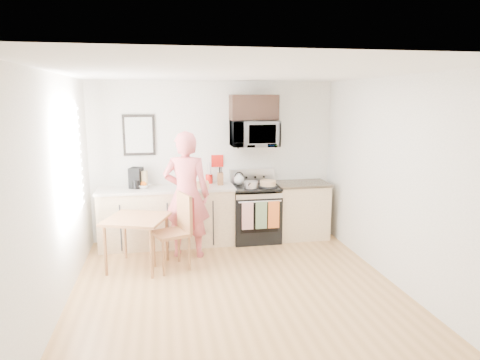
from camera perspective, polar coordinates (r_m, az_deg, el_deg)
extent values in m
plane|color=#9F703D|center=(5.31, -0.12, -15.11)|extent=(4.60, 4.60, 0.00)
cube|color=beige|center=(7.12, -3.46, 2.56)|extent=(4.00, 0.04, 2.60)
cube|color=beige|center=(2.74, 8.74, -11.18)|extent=(4.00, 0.04, 2.60)
cube|color=beige|center=(4.94, -23.62, -2.03)|extent=(0.04, 4.60, 2.60)
cube|color=beige|center=(5.59, 20.48, -0.39)|extent=(0.04, 4.60, 2.60)
cube|color=white|center=(4.78, -0.13, 14.17)|extent=(4.00, 4.60, 0.04)
cube|color=white|center=(5.66, -21.83, 2.21)|extent=(0.02, 1.40, 1.50)
cube|color=white|center=(5.66, -21.73, 2.22)|extent=(0.01, 1.30, 1.40)
cube|color=tan|center=(6.95, -9.66, -4.95)|extent=(2.10, 0.60, 0.90)
cube|color=beige|center=(6.84, -9.78, -1.16)|extent=(2.14, 0.64, 0.04)
cube|color=tan|center=(7.32, 8.12, -4.10)|extent=(0.84, 0.60, 0.90)
cube|color=black|center=(7.21, 8.22, -0.49)|extent=(0.88, 0.64, 0.04)
cube|color=black|center=(7.10, 2.02, -4.99)|extent=(0.76, 0.65, 0.77)
cube|color=black|center=(6.79, 2.60, -5.18)|extent=(0.61, 0.02, 0.45)
cube|color=#B8B8BD|center=(6.71, 2.62, -2.47)|extent=(0.74, 0.02, 0.14)
cylinder|color=#B8B8BD|center=(6.67, 2.70, -2.89)|extent=(0.68, 0.02, 0.02)
cube|color=black|center=(6.98, 2.04, -0.93)|extent=(0.76, 0.65, 0.04)
cube|color=#B8B8BD|center=(7.22, 1.58, 0.60)|extent=(0.76, 0.08, 0.24)
cube|color=silver|center=(6.68, 1.02, -4.81)|extent=(0.18, 0.02, 0.44)
cube|color=#55744D|center=(6.73, 2.86, -4.72)|extent=(0.18, 0.02, 0.44)
cube|color=#D35F1F|center=(6.78, 4.51, -4.62)|extent=(0.18, 0.02, 0.44)
imported|color=#B8B8BD|center=(6.96, 1.90, 6.19)|extent=(0.76, 0.51, 0.42)
cube|color=black|center=(6.98, 1.84, 9.66)|extent=(0.76, 0.35, 0.40)
cube|color=black|center=(7.01, -13.32, 5.86)|extent=(0.50, 0.03, 0.65)
cube|color=#AAAEA4|center=(6.99, -13.33, 5.85)|extent=(0.42, 0.01, 0.56)
cube|color=#A8140E|center=(7.11, -3.05, 2.55)|extent=(0.20, 0.02, 0.20)
imported|color=#B83235|center=(6.31, -7.16, -1.97)|extent=(0.77, 0.59, 1.87)
cube|color=brown|center=(6.03, -13.67, -5.06)|extent=(0.77, 0.77, 0.04)
cylinder|color=brown|center=(5.99, -17.52, -9.01)|extent=(0.04, 0.04, 0.68)
cylinder|color=brown|center=(5.74, -11.72, -9.57)|extent=(0.04, 0.04, 0.68)
cylinder|color=brown|center=(6.53, -15.09, -7.20)|extent=(0.04, 0.04, 0.68)
cylinder|color=brown|center=(6.31, -9.73, -7.62)|extent=(0.04, 0.04, 0.68)
cube|color=brown|center=(5.96, -9.20, -7.06)|extent=(0.56, 0.56, 0.04)
cube|color=brown|center=(5.96, -7.41, -4.27)|extent=(0.19, 0.43, 0.53)
cube|color=maroon|center=(5.97, -7.17, -4.13)|extent=(0.20, 0.39, 0.44)
cylinder|color=brown|center=(5.82, -10.17, -10.28)|extent=(0.04, 0.04, 0.48)
cylinder|color=brown|center=(5.95, -6.76, -9.71)|extent=(0.04, 0.04, 0.48)
cylinder|color=brown|center=(6.15, -11.41, -9.15)|extent=(0.04, 0.04, 0.48)
cylinder|color=brown|center=(6.28, -8.16, -8.64)|extent=(0.04, 0.04, 0.48)
cube|color=brown|center=(6.94, -2.65, 0.17)|extent=(0.09, 0.13, 0.20)
cylinder|color=#A8140E|center=(7.08, -4.13, 0.15)|extent=(0.12, 0.12, 0.15)
imported|color=white|center=(6.87, -12.81, -0.79)|extent=(0.31, 0.31, 0.06)
cube|color=tan|center=(6.89, -12.72, 0.09)|extent=(0.12, 0.12, 0.26)
cube|color=black|center=(6.89, -13.67, 0.30)|extent=(0.24, 0.26, 0.32)
cylinder|color=black|center=(6.81, -13.69, -0.51)|extent=(0.12, 0.12, 0.12)
cube|color=tan|center=(6.71, -5.45, -0.65)|extent=(0.29, 0.14, 0.10)
cylinder|color=black|center=(6.88, 3.74, -0.83)|extent=(0.31, 0.31, 0.02)
cylinder|color=tan|center=(6.87, 3.74, -0.40)|extent=(0.25, 0.25, 0.08)
sphere|color=white|center=(7.01, -0.13, 0.05)|extent=(0.17, 0.17, 0.17)
cone|color=white|center=(7.00, -0.13, 0.77)|extent=(0.05, 0.05, 0.05)
torus|color=black|center=(7.00, -0.13, 0.48)|extent=(0.15, 0.02, 0.15)
cylinder|color=#B8B8BD|center=(6.77, 1.51, -0.62)|extent=(0.21, 0.21, 0.10)
cylinder|color=black|center=(6.61, 1.28, -0.53)|extent=(0.09, 0.18, 0.02)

